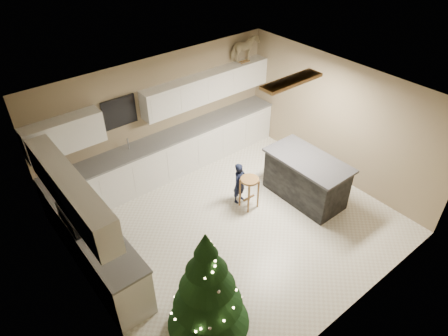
{
  "coord_description": "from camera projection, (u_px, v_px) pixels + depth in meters",
  "views": [
    {
      "loc": [
        -3.65,
        -4.16,
        5.4
      ],
      "look_at": [
        0.0,
        0.35,
        1.15
      ],
      "focal_mm": 32.0,
      "sensor_mm": 36.0,
      "label": 1
    }
  ],
  "objects": [
    {
      "name": "christmas_tree",
      "position": [
        208.0,
        294.0,
        5.43
      ],
      "size": [
        1.23,
        1.19,
        1.96
      ],
      "rotation": [
        0.0,
        0.0,
        0.2
      ],
      "color": "#3F2816",
      "rests_on": "ground_plane"
    },
    {
      "name": "island",
      "position": [
        306.0,
        178.0,
        8.04
      ],
      "size": [
        0.9,
        1.7,
        0.95
      ],
      "color": "black",
      "rests_on": "ground_plane"
    },
    {
      "name": "ground_plane",
      "position": [
        235.0,
        225.0,
        7.65
      ],
      "size": [
        5.5,
        5.5,
        0.0
      ],
      "primitive_type": "plane",
      "color": "silver"
    },
    {
      "name": "bar_stool",
      "position": [
        249.0,
        186.0,
        7.78
      ],
      "size": [
        0.36,
        0.36,
        0.69
      ],
      "rotation": [
        0.0,
        0.0,
        -0.16
      ],
      "color": "brown",
      "rests_on": "ground_plane"
    },
    {
      "name": "cabinetry",
      "position": [
        146.0,
        171.0,
        7.77
      ],
      "size": [
        5.5,
        3.2,
        2.0
      ],
      "color": "silver",
      "rests_on": "ground_plane"
    },
    {
      "name": "rocking_horse",
      "position": [
        245.0,
        49.0,
        8.86
      ],
      "size": [
        0.67,
        0.32,
        0.58
      ],
      "rotation": [
        0.0,
        0.0,
        1.54
      ],
      "color": "brown",
      "rests_on": "cabinetry"
    },
    {
      "name": "toddler",
      "position": [
        240.0,
        183.0,
        7.96
      ],
      "size": [
        0.37,
        0.28,
        0.9
      ],
      "primitive_type": "imported",
      "rotation": [
        0.0,
        0.0,
        0.2
      ],
      "color": "black",
      "rests_on": "ground_plane"
    },
    {
      "name": "room_shell",
      "position": [
        238.0,
        148.0,
        6.63
      ],
      "size": [
        5.52,
        5.02,
        2.61
      ],
      "color": "gray",
      "rests_on": "ground_plane"
    }
  ]
}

